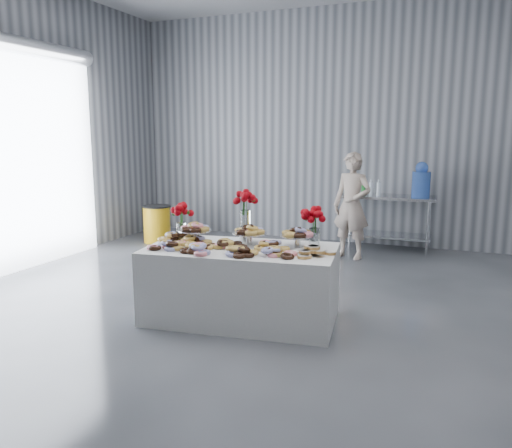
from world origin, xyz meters
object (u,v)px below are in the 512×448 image
Objects in this scene: display_table at (241,283)px; person at (352,206)px; prep_table at (387,213)px; water_jug at (421,181)px; trash_barrel at (157,224)px.

person is at bearing 80.05° from display_table.
prep_table is 2.71× the size of water_jug.
person is 3.43m from trash_barrel.
trash_barrel is (-4.33, -0.88, -0.83)m from water_jug.
prep_table is at bearing 75.55° from display_table.
trash_barrel is at bearing -163.40° from person.
display_table reaches higher than trash_barrel.
water_jug is (1.46, 3.74, 0.77)m from display_table.
trash_barrel is at bearing -167.05° from prep_table.
person is at bearing 2.48° from trash_barrel.
person reaches higher than water_jug.
display_table is at bearing -44.91° from trash_barrel.
display_table is 1.17× the size of person.
water_jug is at bearing 52.19° from person.
water_jug is at bearing 68.62° from display_table.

